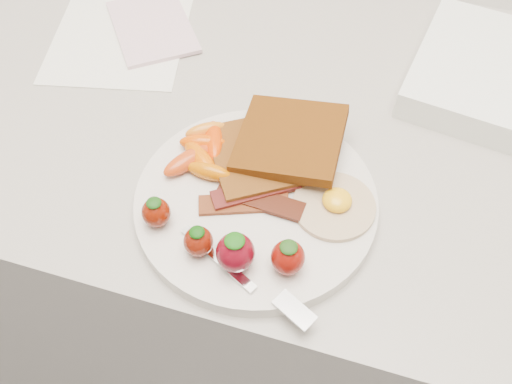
# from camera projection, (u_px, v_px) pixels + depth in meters

# --- Properties ---
(counter) EXTENTS (2.00, 0.60, 0.90)m
(counter) POSITION_uv_depth(u_px,v_px,m) (283.00, 278.00, 1.09)
(counter) COLOR gray
(counter) RESTS_ON ground
(plate) EXTENTS (0.27, 0.27, 0.02)m
(plate) POSITION_uv_depth(u_px,v_px,m) (256.00, 202.00, 0.64)
(plate) COLOR beige
(plate) RESTS_ON counter
(toast_lower) EXTENTS (0.15, 0.15, 0.01)m
(toast_lower) POSITION_uv_depth(u_px,v_px,m) (262.00, 155.00, 0.66)
(toast_lower) COLOR #4E2512
(toast_lower) RESTS_ON plate
(toast_upper) EXTENTS (0.12, 0.12, 0.03)m
(toast_upper) POSITION_uv_depth(u_px,v_px,m) (290.00, 139.00, 0.65)
(toast_upper) COLOR #351806
(toast_upper) RESTS_ON toast_lower
(fried_egg) EXTENTS (0.10, 0.10, 0.02)m
(fried_egg) POSITION_uv_depth(u_px,v_px,m) (335.00, 204.00, 0.62)
(fried_egg) COLOR beige
(fried_egg) RESTS_ON plate
(bacon_strips) EXTENTS (0.12, 0.09, 0.01)m
(bacon_strips) POSITION_uv_depth(u_px,v_px,m) (253.00, 198.00, 0.62)
(bacon_strips) COLOR #3A1408
(bacon_strips) RESTS_ON plate
(baby_carrots) EXTENTS (0.08, 0.10, 0.02)m
(baby_carrots) POSITION_uv_depth(u_px,v_px,m) (203.00, 151.00, 0.66)
(baby_carrots) COLOR #DD4800
(baby_carrots) RESTS_ON plate
(strawberries) EXTENTS (0.18, 0.06, 0.05)m
(strawberries) POSITION_uv_depth(u_px,v_px,m) (227.00, 244.00, 0.57)
(strawberries) COLOR #641203
(strawberries) RESTS_ON plate
(fork) EXTENTS (0.16, 0.08, 0.00)m
(fork) POSITION_uv_depth(u_px,v_px,m) (252.00, 281.00, 0.57)
(fork) COLOR white
(fork) RESTS_ON plate
(paper_sheet) EXTENTS (0.24, 0.28, 0.00)m
(paper_sheet) POSITION_uv_depth(u_px,v_px,m) (122.00, 29.00, 0.83)
(paper_sheet) COLOR white
(paper_sheet) RESTS_ON counter
(notepad) EXTENTS (0.18, 0.19, 0.01)m
(notepad) POSITION_uv_depth(u_px,v_px,m) (152.00, 27.00, 0.83)
(notepad) COLOR beige
(notepad) RESTS_ON paper_sheet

